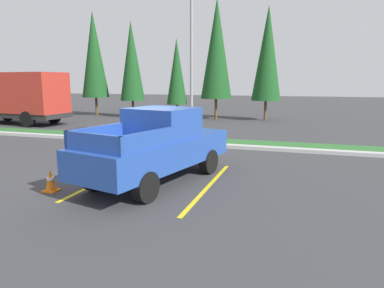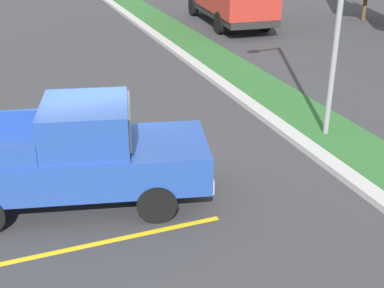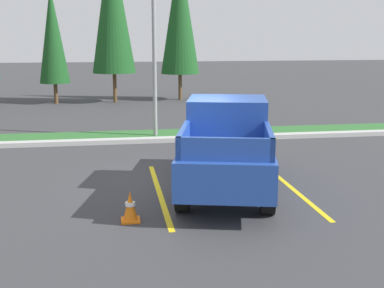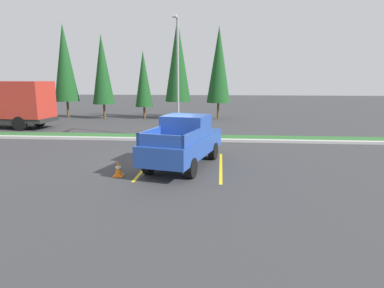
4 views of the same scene
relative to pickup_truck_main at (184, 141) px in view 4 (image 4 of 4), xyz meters
name	(u,v)px [view 4 (image 4 of 4)]	position (x,y,z in m)	size (l,w,h in m)	color
ground_plane	(164,162)	(-0.97, 0.61, -1.04)	(120.00, 120.00, 0.00)	#38383A
parking_line_near	(147,165)	(-1.56, -0.05, -1.04)	(0.12, 4.80, 0.01)	yellow
parking_line_far	(221,167)	(1.54, -0.05, -1.04)	(0.12, 4.80, 0.01)	yellow
curb_strip	(178,140)	(-0.97, 5.61, -0.97)	(56.00, 0.40, 0.15)	#B2B2AD
grass_median	(180,137)	(-0.97, 6.71, -1.01)	(56.00, 1.80, 0.06)	#2D662D
pickup_truck_main	(184,141)	(0.00, 0.00, 0.00)	(3.09, 5.52, 2.10)	black
cargo_truck_distant	(8,103)	(-14.06, 9.79, 0.81)	(6.98, 3.01, 3.40)	black
street_light	(178,70)	(-1.07, 6.36, 3.04)	(0.24, 1.49, 7.06)	gray
cypress_tree_leftmost	(65,63)	(-12.74, 16.64, 3.95)	(2.20, 2.20, 8.48)	brown
cypress_tree_left_inner	(102,70)	(-9.10, 16.20, 3.33)	(1.93, 1.93, 7.43)	brown
cypress_tree_center	(143,79)	(-5.44, 16.45, 2.50)	(1.57, 1.57, 6.02)	brown
cypress_tree_right_inner	(178,60)	(-2.35, 16.51, 4.12)	(2.28, 2.28, 8.76)	brown
cypress_tree_rightmost	(219,65)	(1.25, 17.00, 3.74)	(2.11, 2.11, 8.12)	brown
traffic_cone	(118,169)	(-2.29, -1.76, -0.75)	(0.36, 0.36, 0.60)	orange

